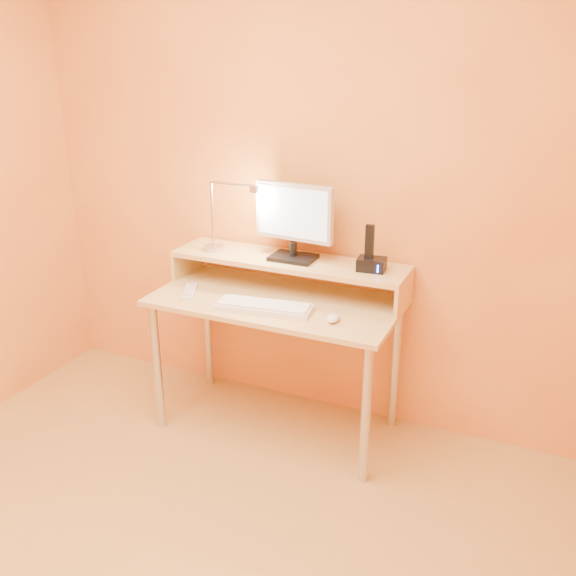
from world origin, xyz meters
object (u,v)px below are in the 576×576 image
at_px(lamp_base, 214,248).
at_px(keyboard, 264,307).
at_px(phone_dock, 372,264).
at_px(monitor_panel, 294,212).
at_px(remote_control, 190,291).
at_px(mouse, 333,318).

bearing_deg(lamp_base, keyboard, -32.33).
height_order(lamp_base, phone_dock, phone_dock).
bearing_deg(lamp_base, phone_dock, 2.06).
xyz_separation_m(phone_dock, keyboard, (-0.42, -0.29, -0.18)).
relative_size(monitor_panel, lamp_base, 4.08).
distance_m(phone_dock, remote_control, 0.91).
distance_m(keyboard, mouse, 0.34).
relative_size(phone_dock, remote_control, 0.66).
relative_size(phone_dock, keyboard, 0.29).
xyz_separation_m(monitor_panel, remote_control, (-0.45, -0.27, -0.39)).
relative_size(keyboard, remote_control, 2.28).
relative_size(monitor_panel, keyboard, 0.91).
bearing_deg(monitor_panel, phone_dock, 3.93).
distance_m(keyboard, remote_control, 0.43).
xyz_separation_m(lamp_base, keyboard, (0.41, -0.26, -0.16)).
relative_size(phone_dock, mouse, 1.38).
distance_m(phone_dock, keyboard, 0.54).
height_order(lamp_base, remote_control, lamp_base).
bearing_deg(mouse, remote_control, 172.97).
height_order(keyboard, mouse, mouse).
bearing_deg(keyboard, mouse, -7.06).
relative_size(monitor_panel, phone_dock, 3.14).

